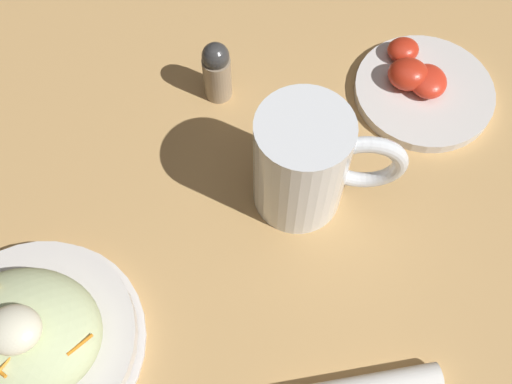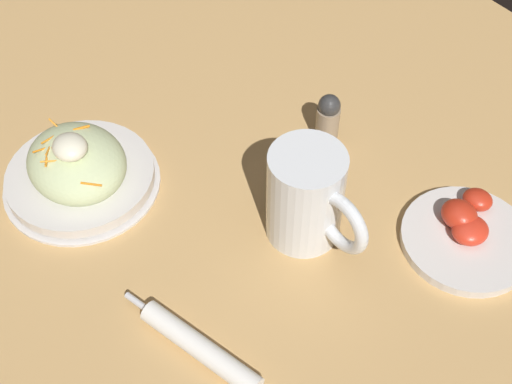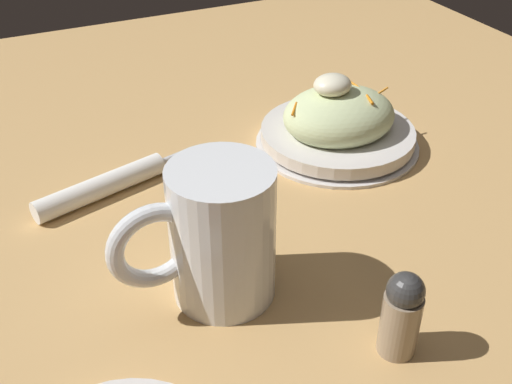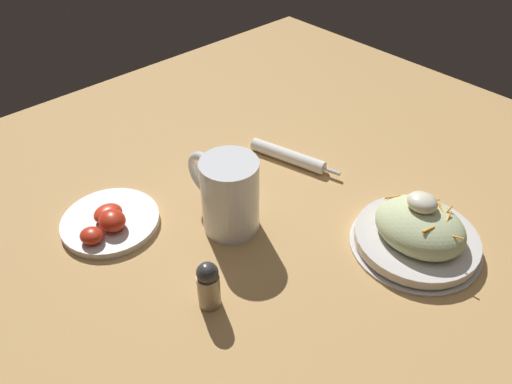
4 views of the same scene
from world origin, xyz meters
The scene contains 5 objects.
ground_plane centered at (0.00, 0.00, 0.00)m, with size 1.43×1.43×0.00m, color tan.
salad_plate centered at (0.19, 0.10, 0.03)m, with size 0.22×0.22×0.10m.
beer_mug centered at (-0.06, -0.10, 0.06)m, with size 0.16×0.10×0.14m.
tomato_plate centered at (-0.20, -0.27, 0.01)m, with size 0.17×0.17×0.05m.
salt_shaker centered at (0.05, -0.24, 0.04)m, with size 0.03×0.03×0.09m.
Camera 1 is at (-0.04, 0.21, 0.60)m, focal length 41.10 mm.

